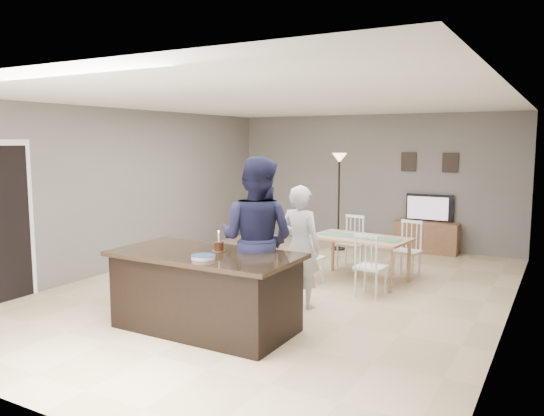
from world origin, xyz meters
The scene contains 13 objects.
floor centered at (0.00, 0.00, 0.00)m, with size 8.00×8.00×0.00m, color #D7B48A.
room_shell centered at (0.00, 0.00, 1.68)m, with size 8.00×8.00×8.00m.
kitchen_island centered at (0.00, -1.80, 0.45)m, with size 2.15×1.10×0.90m.
tv_console centered at (1.20, 3.77, 0.30)m, with size 1.20×0.40×0.60m, color brown.
television centered at (1.20, 3.84, 0.86)m, with size 0.91×0.12×0.53m, color black.
tv_screen_glow centered at (1.20, 3.76, 0.87)m, with size 0.78×0.78×0.00m, color orange.
picture_frames centered at (1.15, 3.98, 1.75)m, with size 1.10×0.02×0.38m.
woman centered at (0.57, -0.50, 0.80)m, with size 0.58×0.38×1.60m, color silver.
man centered at (0.35, -1.25, 0.99)m, with size 0.96×0.75×1.98m, color #181A36.
birthday_cake centered at (0.08, -1.65, 0.96)m, with size 0.15×0.15×0.24m.
plate_stack centered at (0.18, -2.08, 0.92)m, with size 0.27×0.27×0.04m.
dining_table centered at (0.80, 1.09, 0.57)m, with size 1.60×1.82×0.90m.
floor_lamp centered at (-0.41, 3.20, 1.49)m, with size 0.29×0.29×1.92m.
Camera 1 is at (3.56, -6.57, 2.15)m, focal length 35.00 mm.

